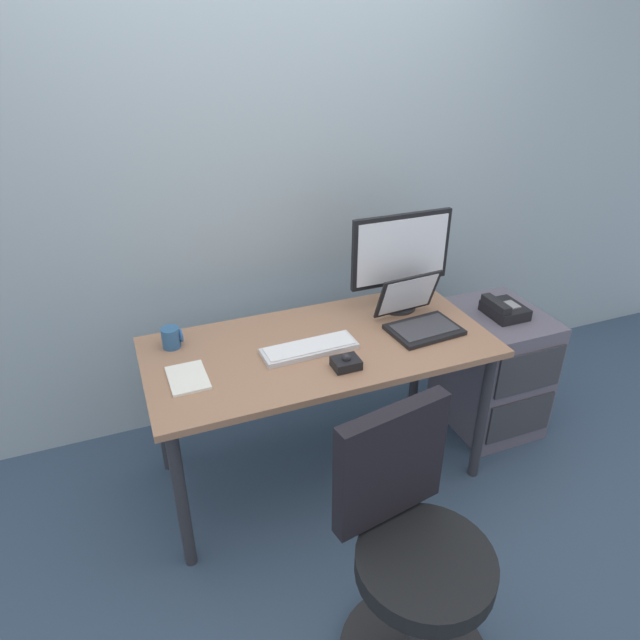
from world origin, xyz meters
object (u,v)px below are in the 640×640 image
object	(u,v)px
monitor_main	(401,255)
paper_notepad	(188,378)
desk_phone	(504,309)
laptop	(418,316)
trackball_mouse	(346,363)
coffee_mug	(172,338)
office_chair	(411,561)
keyboard	(309,348)
file_cabinet	(492,369)

from	to	relation	value
monitor_main	paper_notepad	world-z (taller)	monitor_main
desk_phone	laptop	world-z (taller)	laptop
desk_phone	monitor_main	xyz separation A→B (m)	(-0.51, 0.16, 0.30)
trackball_mouse	coffee_mug	size ratio (longest dim) A/B	1.21
office_chair	laptop	world-z (taller)	office_chair
paper_notepad	laptop	bearing A→B (deg)	2.05
keyboard	coffee_mug	bearing A→B (deg)	155.18
file_cabinet	laptop	bearing A→B (deg)	-174.08
monitor_main	paper_notepad	distance (m)	1.12
desk_phone	laptop	xyz separation A→B (m)	(-0.52, -0.04, 0.08)
monitor_main	trackball_mouse	bearing A→B (deg)	-138.77
office_chair	keyboard	distance (m)	0.94
office_chair	keyboard	size ratio (longest dim) A/B	2.32
office_chair	coffee_mug	size ratio (longest dim) A/B	10.53
file_cabinet	office_chair	bearing A→B (deg)	-137.37
file_cabinet	trackball_mouse	xyz separation A→B (m)	(-0.96, -0.24, 0.42)
trackball_mouse	paper_notepad	xyz separation A→B (m)	(-0.61, 0.15, -0.02)
monitor_main	coffee_mug	size ratio (longest dim) A/B	5.42
desk_phone	trackball_mouse	size ratio (longest dim) A/B	1.82
office_chair	coffee_mug	bearing A→B (deg)	115.84
coffee_mug	paper_notepad	size ratio (longest dim) A/B	0.44
office_chair	paper_notepad	size ratio (longest dim) A/B	4.62
desk_phone	monitor_main	world-z (taller)	monitor_main
monitor_main	paper_notepad	size ratio (longest dim) A/B	2.38
file_cabinet	laptop	world-z (taller)	laptop
desk_phone	keyboard	distance (m)	1.05
file_cabinet	trackball_mouse	world-z (taller)	trackball_mouse
monitor_main	keyboard	bearing A→B (deg)	-158.05
desk_phone	office_chair	bearing A→B (deg)	-137.64
coffee_mug	file_cabinet	bearing A→B (deg)	-6.32
keyboard	monitor_main	bearing A→B (deg)	21.95
keyboard	laptop	xyz separation A→B (m)	(0.53, 0.02, 0.04)
desk_phone	coffee_mug	bearing A→B (deg)	173.06
office_chair	laptop	size ratio (longest dim) A/B	2.89
monitor_main	coffee_mug	bearing A→B (deg)	178.37
keyboard	trackball_mouse	xyz separation A→B (m)	(0.09, -0.17, 0.01)
keyboard	laptop	size ratio (longest dim) A/B	1.24
laptop	trackball_mouse	distance (m)	0.48
desk_phone	office_chair	world-z (taller)	office_chair
trackball_mouse	monitor_main	bearing A→B (deg)	41.23
monitor_main	trackball_mouse	world-z (taller)	monitor_main
file_cabinet	keyboard	world-z (taller)	keyboard
monitor_main	keyboard	size ratio (longest dim) A/B	1.20
file_cabinet	keyboard	size ratio (longest dim) A/B	1.61
trackball_mouse	paper_notepad	world-z (taller)	trackball_mouse
desk_phone	trackball_mouse	distance (m)	0.98
laptop	paper_notepad	distance (m)	1.05
trackball_mouse	coffee_mug	xyz separation A→B (m)	(-0.63, 0.42, 0.02)
laptop	keyboard	bearing A→B (deg)	-178.21
file_cabinet	laptop	distance (m)	0.69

